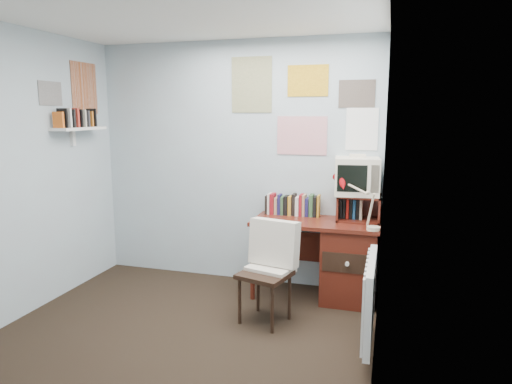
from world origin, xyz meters
TOP-DOWN VIEW (x-y plane):
  - ground at (0.00, 0.00)m, footprint 3.50×3.50m
  - back_wall at (0.00, 1.75)m, footprint 3.00×0.02m
  - right_wall at (1.50, 0.00)m, footprint 0.02×3.50m
  - desk at (1.17, 1.48)m, footprint 1.20×0.55m
  - desk_chair at (0.58, 0.81)m, footprint 0.52×0.51m
  - desk_lamp at (1.44, 1.26)m, footprint 0.34×0.31m
  - tv_riser at (1.29, 1.59)m, footprint 0.40×0.30m
  - crt_tv at (1.26, 1.61)m, footprint 0.44×0.41m
  - book_row at (0.66, 1.66)m, footprint 0.60×0.14m
  - radiator at (1.46, 0.55)m, footprint 0.09×0.80m
  - wall_shelf at (-1.40, 1.10)m, footprint 0.20×0.62m
  - posters_back at (0.70, 1.74)m, footprint 1.20×0.01m
  - posters_left at (-1.49, 1.10)m, footprint 0.01×0.70m

SIDE VIEW (x-z plane):
  - ground at x=0.00m, z-range 0.00..0.00m
  - desk at x=1.17m, z-range 0.03..0.79m
  - radiator at x=1.46m, z-range 0.12..0.72m
  - desk_chair at x=0.58m, z-range 0.00..0.84m
  - book_row at x=0.66m, z-range 0.76..0.98m
  - tv_riser at x=1.29m, z-range 0.76..1.01m
  - desk_lamp at x=1.44m, z-range 0.76..1.19m
  - crt_tv at x=1.26m, z-range 1.01..1.39m
  - back_wall at x=0.00m, z-range 0.00..2.50m
  - right_wall at x=1.50m, z-range 0.00..2.50m
  - wall_shelf at x=-1.40m, z-range 1.50..1.74m
  - posters_back at x=0.70m, z-range 1.40..2.30m
  - posters_left at x=-1.49m, z-range 1.70..2.30m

